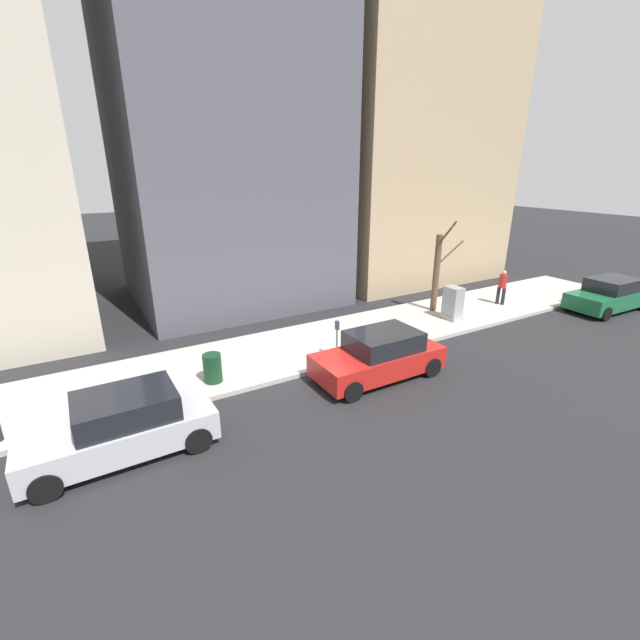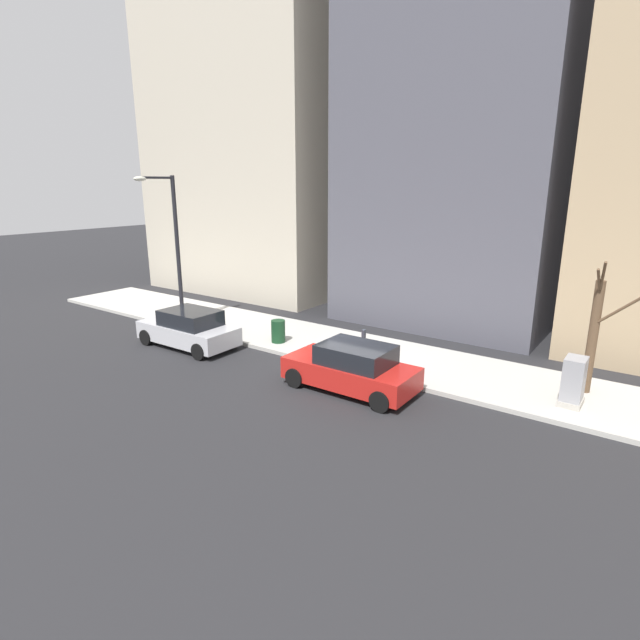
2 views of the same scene
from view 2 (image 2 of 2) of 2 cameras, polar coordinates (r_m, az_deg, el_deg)
name	(u,v)px [view 2 (image 2 of 2)]	position (r m, az deg, el deg)	size (l,w,h in m)	color
ground_plane	(339,370)	(17.56, 2.16, -5.77)	(120.00, 120.00, 0.00)	#232326
sidewalk	(368,353)	(19.13, 5.48, -3.78)	(4.00, 36.00, 0.15)	#B2AFA8
parked_car_red	(352,368)	(15.72, 3.64, -5.51)	(1.93, 4.21, 1.52)	red
parked_car_silver	(189,329)	(20.49, -14.77, -1.00)	(1.96, 4.22, 1.52)	#B7B7BC
parking_meter	(363,344)	(17.24, 4.99, -2.78)	(0.14, 0.10, 1.35)	slate
utility_box	(573,382)	(16.06, 26.97, -6.35)	(0.83, 0.61, 1.43)	#A8A399
streetlamp	(172,238)	(22.85, -16.58, 8.93)	(1.97, 0.32, 6.50)	black
bare_tree	(594,334)	(16.90, 28.81, -1.42)	(0.93, 1.22, 4.13)	brown
trash_bin	(278,331)	(20.05, -4.80, -1.28)	(0.56, 0.56, 0.90)	#14381E
office_block_center	(478,11)	(26.36, 17.62, 30.62)	(9.32, 9.32, 27.09)	#4C4C56
office_tower_right	(278,80)	(33.39, -4.80, 25.70)	(11.93, 11.93, 24.68)	#BCB29E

